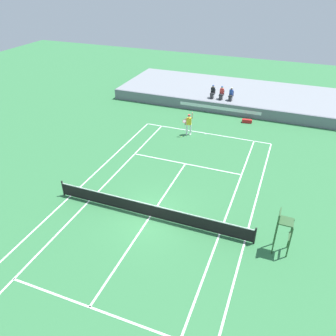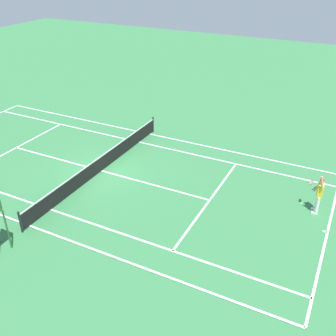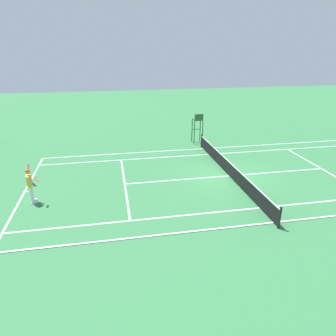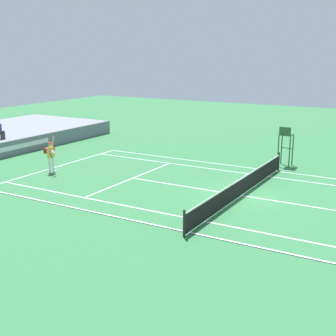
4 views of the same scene
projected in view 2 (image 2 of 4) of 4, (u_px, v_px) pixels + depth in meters
ground_plane at (102, 171)px, 21.65m from camera, size 80.00×80.00×0.00m
court at (102, 171)px, 21.65m from camera, size 11.08×23.88×0.03m
net at (101, 163)px, 21.39m from camera, size 11.98×0.10×1.07m
tennis_player at (319, 194)px, 17.83m from camera, size 0.75×0.72×2.08m
tennis_ball at (301, 203)px, 18.88m from camera, size 0.07×0.07×0.07m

